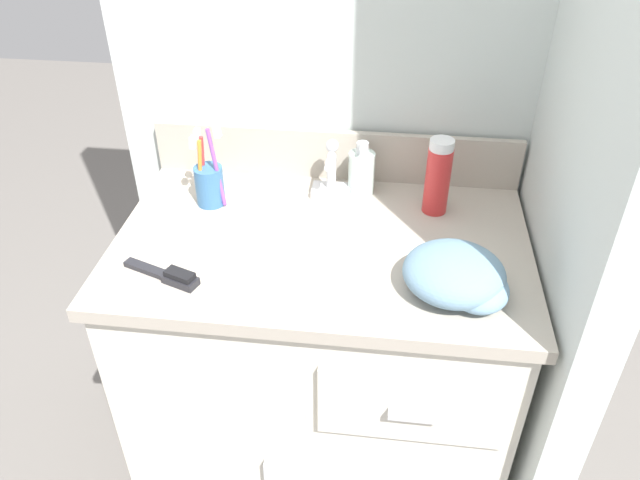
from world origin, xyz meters
The scene contains 11 objects.
ground_plane centered at (0.00, 0.00, 0.00)m, with size 6.00×6.00×0.00m, color slate.
wall_back centered at (0.00, 0.33, 1.10)m, with size 1.06×0.08×2.20m, color silver.
wall_right centered at (0.49, 0.00, 1.10)m, with size 0.08×0.64×2.20m, color silver.
vanity centered at (0.00, 0.00, 0.40)m, with size 0.88×0.57×0.77m.
backsplash centered at (0.00, 0.27, 0.83)m, with size 0.88×0.02×0.12m.
sink_faucet centered at (0.00, 0.18, 0.82)m, with size 0.09×0.09×0.14m.
toothbrush_cup centered at (-0.27, 0.12, 0.83)m, with size 0.08×0.07×0.20m.
soap_dispenser centered at (0.07, 0.21, 0.83)m, with size 0.06×0.06×0.14m.
shaving_cream_can centered at (0.24, 0.15, 0.86)m, with size 0.06×0.06×0.18m.
hairbrush centered at (-0.28, -0.17, 0.78)m, with size 0.17×0.08×0.03m.
hand_towel centered at (0.28, -0.14, 0.81)m, with size 0.20×0.19×0.09m.
Camera 1 is at (0.13, -1.07, 1.55)m, focal length 35.00 mm.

